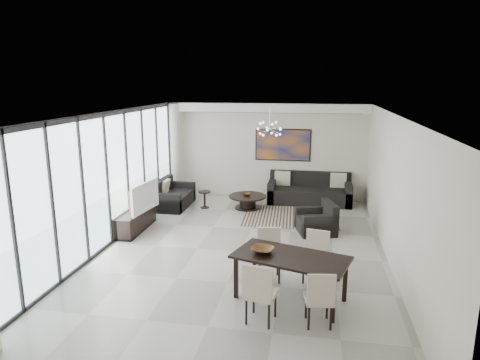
% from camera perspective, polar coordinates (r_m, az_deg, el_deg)
% --- Properties ---
extents(room_shell, '(6.00, 9.00, 2.90)m').
position_cam_1_polar(room_shell, '(8.69, 3.17, -0.88)').
color(room_shell, '#A8A39B').
rests_on(room_shell, ground).
extents(window_wall, '(0.37, 8.95, 2.90)m').
position_cam_1_polar(window_wall, '(9.64, -16.79, 0.09)').
color(window_wall, silver).
rests_on(window_wall, floor).
extents(soffit, '(5.98, 0.40, 0.26)m').
position_cam_1_polar(soffit, '(12.78, 3.53, 9.60)').
color(soffit, white).
rests_on(soffit, room_shell).
extents(painting, '(1.68, 0.04, 0.98)m').
position_cam_1_polar(painting, '(13.02, 5.74, 4.67)').
color(painting, '#BE611A').
rests_on(painting, room_shell).
extents(chandelier, '(0.66, 0.66, 0.71)m').
position_cam_1_polar(chandelier, '(11.00, 3.98, 6.83)').
color(chandelier, silver).
rests_on(chandelier, room_shell).
extents(rug, '(2.55, 2.01, 0.01)m').
position_cam_1_polar(rug, '(11.53, 6.74, -4.87)').
color(rug, black).
rests_on(rug, floor).
extents(coffee_table, '(1.06, 1.06, 0.37)m').
position_cam_1_polar(coffee_table, '(12.16, 1.03, -2.81)').
color(coffee_table, black).
rests_on(coffee_table, floor).
extents(bowl_coffee, '(0.27, 0.27, 0.07)m').
position_cam_1_polar(bowl_coffee, '(12.12, 0.90, -1.92)').
color(bowl_coffee, brown).
rests_on(bowl_coffee, coffee_table).
extents(sofa_main, '(2.42, 0.99, 0.88)m').
position_cam_1_polar(sofa_main, '(12.86, 9.25, -1.69)').
color(sofa_main, black).
rests_on(sofa_main, floor).
extents(loveseat, '(0.87, 1.55, 0.77)m').
position_cam_1_polar(loveseat, '(12.48, -9.04, -2.31)').
color(loveseat, black).
rests_on(loveseat, floor).
extents(armchair, '(1.05, 1.08, 0.74)m').
position_cam_1_polar(armchair, '(10.41, 10.28, -5.55)').
color(armchair, black).
rests_on(armchair, floor).
extents(side_table, '(0.35, 0.35, 0.49)m').
position_cam_1_polar(side_table, '(12.20, -4.74, -2.25)').
color(side_table, black).
rests_on(side_table, floor).
extents(tv_console, '(0.45, 1.59, 0.50)m').
position_cam_1_polar(tv_console, '(10.70, -13.77, -5.24)').
color(tv_console, black).
rests_on(tv_console, floor).
extents(television, '(0.31, 1.21, 0.69)m').
position_cam_1_polar(television, '(10.48, -13.12, -2.19)').
color(television, gray).
rests_on(television, tv_console).
extents(dining_table, '(2.03, 1.43, 0.77)m').
position_cam_1_polar(dining_table, '(7.14, 6.77, -10.68)').
color(dining_table, black).
rests_on(dining_table, floor).
extents(dining_chair_sw, '(0.52, 0.52, 0.97)m').
position_cam_1_polar(dining_chair_sw, '(6.48, 2.60, -14.41)').
color(dining_chair_sw, beige).
rests_on(dining_chair_sw, floor).
extents(dining_chair_se, '(0.46, 0.46, 0.89)m').
position_cam_1_polar(dining_chair_se, '(6.52, 10.62, -14.94)').
color(dining_chair_se, beige).
rests_on(dining_chair_se, floor).
extents(dining_chair_nw, '(0.50, 0.50, 0.94)m').
position_cam_1_polar(dining_chair_nw, '(7.92, 3.89, -9.28)').
color(dining_chair_nw, beige).
rests_on(dining_chair_nw, floor).
extents(dining_chair_ne, '(0.50, 0.50, 0.92)m').
position_cam_1_polar(dining_chair_ne, '(7.95, 10.14, -9.47)').
color(dining_chair_ne, beige).
rests_on(dining_chair_ne, floor).
extents(bowl_dining, '(0.45, 0.45, 0.09)m').
position_cam_1_polar(bowl_dining, '(7.18, 3.04, -9.32)').
color(bowl_dining, brown).
rests_on(bowl_dining, dining_table).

